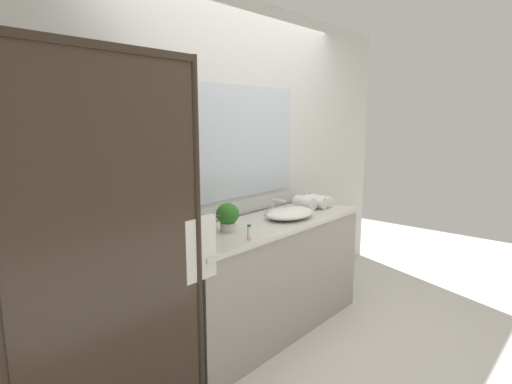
{
  "coord_description": "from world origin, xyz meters",
  "views": [
    {
      "loc": [
        -2.4,
        -1.96,
        1.68
      ],
      "look_at": [
        -0.15,
        0.0,
        1.15
      ],
      "focal_mm": 29.19,
      "sensor_mm": 36.0,
      "label": 1
    }
  ],
  "objects_px": {
    "rolled_towel_near_edge": "(321,201)",
    "rolled_towel_middle": "(316,202)",
    "rolled_towel_far_edge": "(305,203)",
    "potted_plant": "(228,216)",
    "faucet": "(274,209)",
    "sink_basin": "(290,213)",
    "amenity_bottle_shampoo": "(249,233)",
    "amenity_bottle_conditioner": "(203,233)"
  },
  "relations": [
    {
      "from": "sink_basin",
      "to": "potted_plant",
      "type": "height_order",
      "value": "potted_plant"
    },
    {
      "from": "amenity_bottle_shampoo",
      "to": "rolled_towel_far_edge",
      "type": "height_order",
      "value": "rolled_towel_far_edge"
    },
    {
      "from": "rolled_towel_far_edge",
      "to": "amenity_bottle_conditioner",
      "type": "bearing_deg",
      "value": 179.74
    },
    {
      "from": "sink_basin",
      "to": "amenity_bottle_conditioner",
      "type": "xyz_separation_m",
      "value": [
        -0.82,
        0.1,
        -0.01
      ]
    },
    {
      "from": "sink_basin",
      "to": "faucet",
      "type": "xyz_separation_m",
      "value": [
        0.0,
        0.16,
        0.01
      ]
    },
    {
      "from": "rolled_towel_far_edge",
      "to": "potted_plant",
      "type": "bearing_deg",
      "value": -179.7
    },
    {
      "from": "potted_plant",
      "to": "amenity_bottle_shampoo",
      "type": "relative_size",
      "value": 1.97
    },
    {
      "from": "rolled_towel_middle",
      "to": "potted_plant",
      "type": "bearing_deg",
      "value": 177.96
    },
    {
      "from": "potted_plant",
      "to": "rolled_towel_far_edge",
      "type": "bearing_deg",
      "value": 0.3
    },
    {
      "from": "amenity_bottle_shampoo",
      "to": "rolled_towel_near_edge",
      "type": "xyz_separation_m",
      "value": [
        1.23,
        0.23,
        -0.0
      ]
    },
    {
      "from": "potted_plant",
      "to": "rolled_towel_near_edge",
      "type": "xyz_separation_m",
      "value": [
        1.17,
        -0.02,
        -0.06
      ]
    },
    {
      "from": "potted_plant",
      "to": "rolled_towel_near_edge",
      "type": "bearing_deg",
      "value": -1.16
    },
    {
      "from": "rolled_towel_far_edge",
      "to": "faucet",
      "type": "bearing_deg",
      "value": 169.11
    },
    {
      "from": "rolled_towel_near_edge",
      "to": "rolled_towel_middle",
      "type": "distance_m",
      "value": 0.11
    },
    {
      "from": "rolled_towel_near_edge",
      "to": "rolled_towel_middle",
      "type": "bearing_deg",
      "value": -172.72
    },
    {
      "from": "amenity_bottle_shampoo",
      "to": "amenity_bottle_conditioner",
      "type": "xyz_separation_m",
      "value": [
        -0.16,
        0.26,
        -0.01
      ]
    },
    {
      "from": "sink_basin",
      "to": "faucet",
      "type": "relative_size",
      "value": 2.66
    },
    {
      "from": "faucet",
      "to": "amenity_bottle_shampoo",
      "type": "height_order",
      "value": "faucet"
    },
    {
      "from": "rolled_towel_far_edge",
      "to": "amenity_bottle_shampoo",
      "type": "bearing_deg",
      "value": -165.83
    },
    {
      "from": "potted_plant",
      "to": "amenity_bottle_shampoo",
      "type": "height_order",
      "value": "potted_plant"
    },
    {
      "from": "amenity_bottle_conditioner",
      "to": "faucet",
      "type": "bearing_deg",
      "value": 4.26
    },
    {
      "from": "amenity_bottle_shampoo",
      "to": "rolled_towel_far_edge",
      "type": "relative_size",
      "value": 0.55
    },
    {
      "from": "potted_plant",
      "to": "rolled_towel_far_edge",
      "type": "relative_size",
      "value": 1.08
    },
    {
      "from": "faucet",
      "to": "rolled_towel_middle",
      "type": "bearing_deg",
      "value": -13.48
    },
    {
      "from": "faucet",
      "to": "rolled_towel_near_edge",
      "type": "relative_size",
      "value": 0.76
    },
    {
      "from": "amenity_bottle_conditioner",
      "to": "rolled_towel_middle",
      "type": "height_order",
      "value": "rolled_towel_middle"
    },
    {
      "from": "faucet",
      "to": "rolled_towel_far_edge",
      "type": "distance_m",
      "value": 0.35
    },
    {
      "from": "potted_plant",
      "to": "rolled_towel_far_edge",
      "type": "distance_m",
      "value": 0.95
    },
    {
      "from": "sink_basin",
      "to": "rolled_towel_far_edge",
      "type": "distance_m",
      "value": 0.36
    },
    {
      "from": "amenity_bottle_shampoo",
      "to": "rolled_towel_near_edge",
      "type": "relative_size",
      "value": 0.46
    },
    {
      "from": "rolled_towel_middle",
      "to": "rolled_towel_far_edge",
      "type": "bearing_deg",
      "value": 158.76
    },
    {
      "from": "potted_plant",
      "to": "amenity_bottle_shampoo",
      "type": "xyz_separation_m",
      "value": [
        -0.05,
        -0.25,
        -0.06
      ]
    },
    {
      "from": "faucet",
      "to": "potted_plant",
      "type": "height_order",
      "value": "potted_plant"
    },
    {
      "from": "amenity_bottle_conditioner",
      "to": "potted_plant",
      "type": "bearing_deg",
      "value": -2.65
    },
    {
      "from": "rolled_towel_middle",
      "to": "amenity_bottle_shampoo",
      "type": "bearing_deg",
      "value": -169.28
    },
    {
      "from": "sink_basin",
      "to": "potted_plant",
      "type": "xyz_separation_m",
      "value": [
        -0.6,
        0.09,
        0.07
      ]
    },
    {
      "from": "amenity_bottle_shampoo",
      "to": "sink_basin",
      "type": "bearing_deg",
      "value": 13.65
    },
    {
      "from": "sink_basin",
      "to": "amenity_bottle_conditioner",
      "type": "bearing_deg",
      "value": 173.14
    },
    {
      "from": "sink_basin",
      "to": "rolled_towel_near_edge",
      "type": "xyz_separation_m",
      "value": [
        0.57,
        0.07,
        0.01
      ]
    },
    {
      "from": "faucet",
      "to": "potted_plant",
      "type": "distance_m",
      "value": 0.61
    },
    {
      "from": "faucet",
      "to": "rolled_towel_middle",
      "type": "relative_size",
      "value": 0.84
    },
    {
      "from": "sink_basin",
      "to": "faucet",
      "type": "distance_m",
      "value": 0.16
    }
  ]
}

